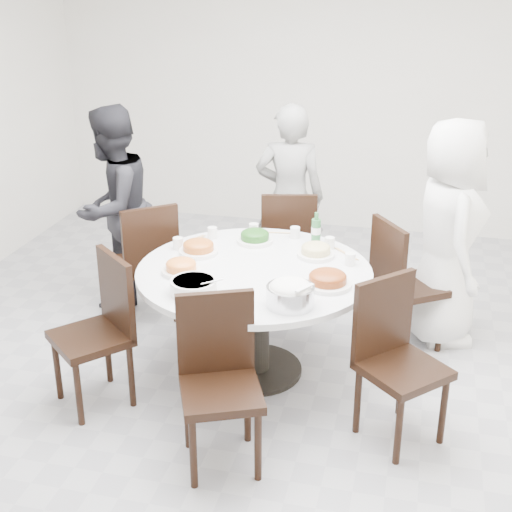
% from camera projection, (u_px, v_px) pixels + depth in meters
% --- Properties ---
extents(floor, '(6.00, 6.00, 0.01)m').
position_uv_depth(floor, '(294.00, 378.00, 4.72)').
color(floor, '#A5A5AA').
rests_on(floor, ground).
extents(wall_back, '(6.00, 0.01, 2.80)m').
position_uv_depth(wall_back, '(355.00, 90.00, 6.87)').
color(wall_back, silver).
rests_on(wall_back, ground).
extents(dining_table, '(1.50, 1.50, 0.75)m').
position_uv_depth(dining_table, '(254.00, 321.00, 4.66)').
color(dining_table, white).
rests_on(dining_table, floor).
extents(chair_ne, '(0.58, 0.58, 0.95)m').
position_uv_depth(chair_ne, '(409.00, 284.00, 4.97)').
color(chair_ne, black).
rests_on(chair_ne, floor).
extents(chair_n, '(0.50, 0.50, 0.95)m').
position_uv_depth(chair_n, '(288.00, 245.00, 5.65)').
color(chair_n, black).
rests_on(chair_n, floor).
extents(chair_nw, '(0.59, 0.59, 0.95)m').
position_uv_depth(chair_nw, '(144.00, 260.00, 5.36)').
color(chair_nw, black).
rests_on(chair_nw, floor).
extents(chair_sw, '(0.59, 0.59, 0.95)m').
position_uv_depth(chair_sw, '(90.00, 335.00, 4.29)').
color(chair_sw, black).
rests_on(chair_sw, floor).
extents(chair_s, '(0.55, 0.55, 0.95)m').
position_uv_depth(chair_s, '(221.00, 389.00, 3.75)').
color(chair_s, black).
rests_on(chair_s, floor).
extents(chair_se, '(0.59, 0.59, 0.95)m').
position_uv_depth(chair_se, '(403.00, 366.00, 3.96)').
color(chair_se, black).
rests_on(chair_se, floor).
extents(diner_right, '(0.68, 0.89, 1.61)m').
position_uv_depth(diner_right, '(448.00, 234.00, 4.95)').
color(diner_right, white).
rests_on(diner_right, floor).
extents(diner_middle, '(0.59, 0.42, 1.54)m').
position_uv_depth(diner_middle, '(290.00, 198.00, 5.80)').
color(diner_middle, black).
rests_on(diner_middle, floor).
extents(diner_left, '(0.73, 0.87, 1.58)m').
position_uv_depth(diner_left, '(113.00, 208.00, 5.51)').
color(diner_left, black).
rests_on(diner_left, floor).
extents(dish_greens, '(0.25, 0.25, 0.07)m').
position_uv_depth(dish_greens, '(255.00, 238.00, 4.94)').
color(dish_greens, white).
rests_on(dish_greens, dining_table).
extents(dish_pale, '(0.25, 0.25, 0.07)m').
position_uv_depth(dish_pale, '(316.00, 252.00, 4.70)').
color(dish_pale, white).
rests_on(dish_pale, dining_table).
extents(dish_orange, '(0.26, 0.26, 0.07)m').
position_uv_depth(dish_orange, '(198.00, 248.00, 4.75)').
color(dish_orange, white).
rests_on(dish_orange, dining_table).
extents(dish_redbrown, '(0.29, 0.29, 0.07)m').
position_uv_depth(dish_redbrown, '(328.00, 280.00, 4.28)').
color(dish_redbrown, white).
rests_on(dish_redbrown, dining_table).
extents(dish_tofu, '(0.25, 0.25, 0.06)m').
position_uv_depth(dish_tofu, '(181.00, 268.00, 4.45)').
color(dish_tofu, white).
rests_on(dish_tofu, dining_table).
extents(rice_bowl, '(0.27, 0.27, 0.12)m').
position_uv_depth(rice_bowl, '(290.00, 296.00, 4.02)').
color(rice_bowl, silver).
rests_on(rice_bowl, dining_table).
extents(soup_bowl, '(0.28, 0.28, 0.08)m').
position_uv_depth(soup_bowl, '(194.00, 287.00, 4.18)').
color(soup_bowl, white).
rests_on(soup_bowl, dining_table).
extents(beverage_bottle, '(0.06, 0.06, 0.23)m').
position_uv_depth(beverage_bottle, '(316.00, 228.00, 4.88)').
color(beverage_bottle, '#286634').
rests_on(beverage_bottle, dining_table).
extents(tea_cups, '(0.07, 0.07, 0.08)m').
position_uv_depth(tea_cups, '(276.00, 228.00, 5.10)').
color(tea_cups, white).
rests_on(tea_cups, dining_table).
extents(chopsticks, '(0.24, 0.04, 0.01)m').
position_uv_depth(chopsticks, '(271.00, 234.00, 5.09)').
color(chopsticks, tan).
rests_on(chopsticks, dining_table).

